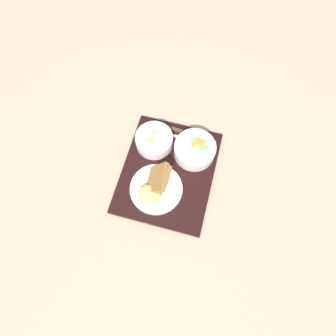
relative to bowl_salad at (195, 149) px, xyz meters
The scene contains 7 objects.
ground_plane 0.12m from the bowl_salad, 29.99° to the right, with size 4.00×4.00×0.00m, color tan.
serving_tray 0.12m from the bowl_salad, 29.99° to the right, with size 0.41×0.35×0.01m.
bowl_salad is the anchor object (origin of this frame).
bowl_soup 0.14m from the bowl_salad, 81.91° to the right, with size 0.13×0.13×0.05m.
plate_main 0.18m from the bowl_salad, 22.23° to the right, with size 0.17×0.17×0.08m.
knife 0.10m from the bowl_salad, 126.99° to the right, with size 0.02×0.19×0.01m.
spoon 0.07m from the bowl_salad, 121.53° to the right, with size 0.04×0.15×0.01m.
Camera 1 is at (0.34, 0.14, 0.94)m, focal length 32.00 mm.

